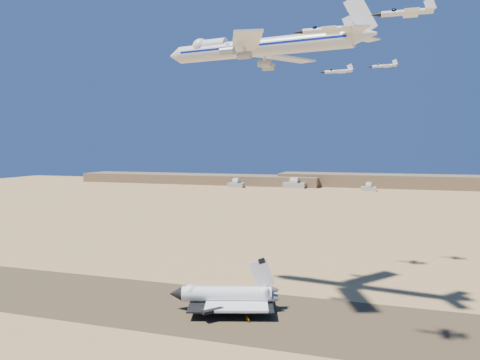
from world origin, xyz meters
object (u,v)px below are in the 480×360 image
(chase_jet_b, at_px, (405,12))
(chase_jet_e, at_px, (384,66))
(crew_b, at_px, (247,318))
(crew_c, at_px, (249,321))
(crew_a, at_px, (247,318))
(chase_jet_d, at_px, (338,71))
(chase_jet_a, at_px, (325,30))
(shuttle, at_px, (226,296))
(carrier_747, at_px, (254,48))

(chase_jet_b, distance_m, chase_jet_e, 120.66)
(crew_b, distance_m, crew_c, 2.14)
(crew_a, xyz_separation_m, chase_jet_b, (47.49, -32.70, 88.18))
(crew_b, bearing_deg, crew_c, -163.24)
(crew_b, bearing_deg, chase_jet_d, -31.78)
(crew_a, relative_size, chase_jet_d, 0.11)
(chase_jet_a, xyz_separation_m, chase_jet_e, (12.70, 107.55, 7.09))
(chase_jet_e, bearing_deg, crew_a, -108.81)
(crew_a, height_order, chase_jet_e, chase_jet_e)
(shuttle, distance_m, crew_a, 13.39)
(crew_b, distance_m, chase_jet_d, 118.71)
(crew_b, relative_size, chase_jet_b, 0.11)
(carrier_747, distance_m, chase_jet_d, 56.81)
(chase_jet_b, xyz_separation_m, chase_jet_d, (-26.73, 104.68, 3.70))
(crew_a, relative_size, crew_c, 0.96)
(chase_jet_a, bearing_deg, chase_jet_b, -31.35)
(crew_b, height_order, crew_c, crew_c)
(crew_a, relative_size, chase_jet_b, 0.12)
(shuttle, bearing_deg, chase_jet_d, 47.21)
(chase_jet_a, distance_m, chase_jet_d, 92.34)
(chase_jet_b, bearing_deg, chase_jet_a, 145.95)
(shuttle, relative_size, chase_jet_d, 2.54)
(crew_c, relative_size, chase_jet_d, 0.11)
(crew_c, height_order, chase_jet_e, chase_jet_e)
(shuttle, distance_m, chase_jet_e, 131.84)
(carrier_747, xyz_separation_m, chase_jet_d, (24.68, 51.12, -2.10))
(chase_jet_e, bearing_deg, crew_b, -108.77)
(shuttle, height_order, crew_a, shuttle)
(chase_jet_b, bearing_deg, chase_jet_d, 103.05)
(crew_b, height_order, chase_jet_b, chase_jet_b)
(crew_c, bearing_deg, chase_jet_e, -76.86)
(crew_b, bearing_deg, crew_a, -22.28)
(crew_a, height_order, chase_jet_d, chase_jet_d)
(shuttle, xyz_separation_m, crew_a, (10.31, -7.39, -4.29))
(shuttle, distance_m, chase_jet_d, 113.18)
(crew_a, distance_m, crew_c, 2.30)
(chase_jet_b, bearing_deg, crew_a, 144.17)
(crew_a, xyz_separation_m, chase_jet_e, (40.52, 87.52, 95.81))
(shuttle, xyz_separation_m, crew_b, (10.28, -7.58, -4.33))
(crew_c, bearing_deg, chase_jet_b, -176.62)
(chase_jet_d, bearing_deg, chase_jet_a, -80.86)
(shuttle, relative_size, crew_a, 23.80)
(shuttle, bearing_deg, carrier_747, 47.52)
(crew_a, xyz_separation_m, chase_jet_d, (20.76, 71.98, 91.88))
(chase_jet_b, relative_size, chase_jet_d, 0.91)
(carrier_747, distance_m, chase_jet_e, 80.13)
(chase_jet_d, relative_size, chase_jet_e, 1.11)
(chase_jet_e, bearing_deg, crew_c, -107.72)
(crew_b, bearing_deg, shuttle, 37.90)
(chase_jet_d, bearing_deg, chase_jet_b, -70.92)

